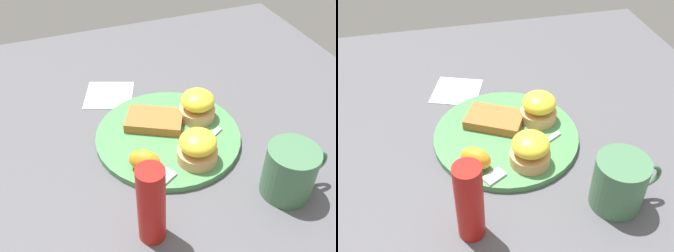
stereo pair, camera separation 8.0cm
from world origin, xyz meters
The scene contains 10 objects.
ground_plane centered at (0.00, 0.00, 0.00)m, with size 1.10×1.10×0.00m, color #4C4C51.
plate centered at (0.00, 0.00, 0.01)m, with size 0.30×0.30×0.01m, color #47844C.
sandwich_benedict_left centered at (0.03, -0.09, 0.05)m, with size 0.08×0.08×0.07m.
sandwich_benedict_right centered at (0.08, 0.03, 0.05)m, with size 0.08×0.08×0.07m.
hashbrown_patty centered at (-0.02, 0.04, 0.02)m, with size 0.12×0.07×0.02m, color #A1602D.
orange_wedge centered at (-0.08, -0.08, 0.04)m, with size 0.06×0.04×0.04m, color orange.
fork centered at (0.01, -0.08, 0.02)m, with size 0.18×0.11×0.00m.
cup centered at (0.15, -0.21, 0.05)m, with size 0.12×0.09×0.10m.
napkin centered at (-0.08, 0.19, 0.00)m, with size 0.11×0.11×0.00m, color white.
condiment_bottle centered at (-0.11, -0.21, 0.07)m, with size 0.04×0.04×0.15m, color #B21914.
Camera 2 is at (-0.14, -0.60, 0.55)m, focal length 42.00 mm.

